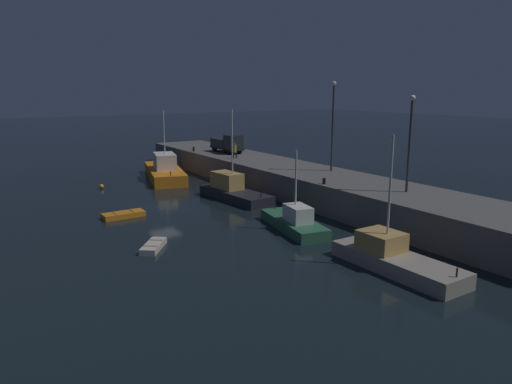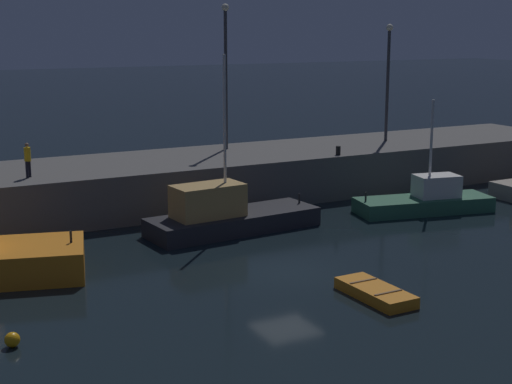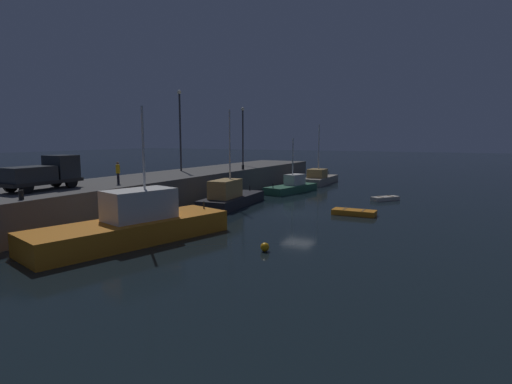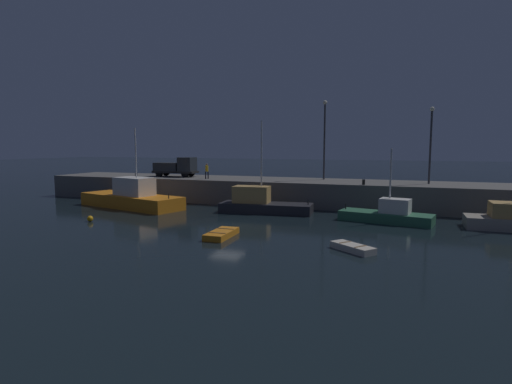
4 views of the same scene
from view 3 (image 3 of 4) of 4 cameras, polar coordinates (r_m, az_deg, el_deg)
The scene contains 15 objects.
ground_plane at distance 33.90m, azimuth 5.99°, elevation -3.00°, with size 320.00×320.00×0.00m, color black.
pier_quay at distance 40.84m, azimuth -12.39°, elevation 0.52°, with size 56.47×7.56×2.61m.
fishing_trawler_red at distance 46.97m, azimuth 5.02°, elevation 0.76°, with size 7.82×3.83×6.14m.
fishing_boat_blue at distance 25.64m, azimuth -16.68°, elevation -4.42°, with size 12.69×6.68×8.09m.
fishing_boat_white at distance 37.27m, azimuth -3.60°, elevation -0.67°, with size 8.91×3.55×8.67m.
fishing_boat_orange at distance 55.97m, azimuth 8.85°, elevation 1.87°, with size 8.44×2.70×7.96m.
dinghy_orange_near at distance 33.96m, azimuth 13.51°, elevation -2.78°, with size 1.47×3.45×0.47m.
rowboat_white_mid at distance 42.58m, azimuth 17.57°, elevation -0.87°, with size 2.93×2.60×0.44m.
mooring_buoy_near at distance 22.62m, azimuth 1.25°, elevation -7.68°, with size 0.49×0.49×0.49m, color orange.
lamp_post_west at distance 45.44m, azimuth -10.55°, elevation 9.24°, with size 0.44×0.44×8.65m.
lamp_post_east at distance 53.42m, azimuth -1.85°, elevation 8.44°, with size 0.44×0.44×7.49m.
utility_truck at distance 31.92m, azimuth -27.44°, elevation 2.35°, with size 5.47×2.11×2.35m.
dockworker at distance 33.67m, azimuth -18.70°, elevation 2.74°, with size 0.44×0.44×1.74m.
bollard_west at distance 27.48m, azimuth -29.93°, elevation -0.35°, with size 0.28×0.28×0.57m, color black.
bollard_central at distance 46.72m, azimuth -1.83°, elevation 3.49°, with size 0.28×0.28×0.52m, color black.
Camera 3 is at (-31.00, -12.25, 6.20)m, focal length 28.68 mm.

